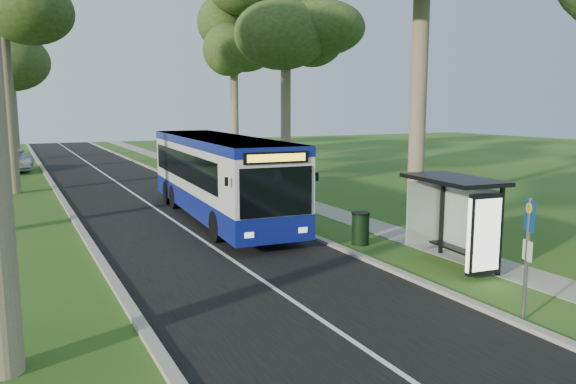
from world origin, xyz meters
name	(u,v)px	position (x,y,z in m)	size (l,w,h in m)	color
ground	(348,253)	(0.00, 0.00, 0.00)	(120.00, 120.00, 0.00)	#244A17
road	(157,209)	(-3.50, 10.00, 0.01)	(7.00, 100.00, 0.02)	black
kerb_east	(232,202)	(0.00, 10.00, 0.06)	(0.25, 100.00, 0.12)	#9E9B93
kerb_west	(72,215)	(-7.00, 10.00, 0.06)	(0.25, 100.00, 0.12)	#9E9B93
centre_line	(157,209)	(-3.50, 10.00, 0.02)	(0.12, 100.00, 0.01)	white
footpath	(289,199)	(3.00, 10.00, 0.01)	(1.50, 100.00, 0.02)	gray
bus	(218,177)	(-1.73, 6.92, 1.71)	(3.34, 12.57, 3.30)	white
bus_stop_sign	(528,246)	(0.33, -6.31, 1.64)	(0.18, 0.36, 2.63)	gray
bus_shelter	(467,206)	(1.97, -2.89, 1.79)	(1.86, 3.09, 2.54)	black
litter_bin	(361,228)	(0.96, 0.77, 0.54)	(0.61, 0.61, 1.07)	black
car_white	(8,161)	(-9.18, 28.13, 0.83)	(1.95, 4.84, 1.65)	silver
car_silver	(13,161)	(-8.89, 28.99, 0.73)	(1.54, 4.40, 1.45)	#A6A8AE
tree_west_e	(8,32)	(-8.50, 38.00, 10.45)	(5.20, 5.20, 14.09)	#7A6B56
tree_east_c	(286,14)	(6.80, 18.00, 10.13)	(5.20, 5.20, 13.67)	#7A6B56
tree_east_d	(233,30)	(8.00, 30.00, 10.66)	(5.20, 5.20, 14.39)	#7A6B56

